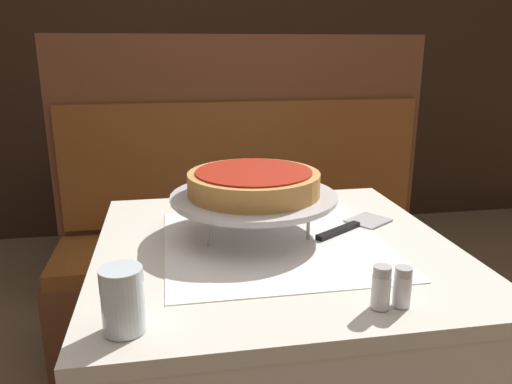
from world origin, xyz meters
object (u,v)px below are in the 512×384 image
(salt_shaker, at_px, (381,287))
(napkin_holder, at_px, (266,183))
(deep_dish_pizza, at_px, (254,183))
(water_glass_near, at_px, (123,300))
(condiment_caddy, at_px, (180,124))
(booth_bench, at_px, (249,257))
(dining_table_rear, at_px, (159,153))
(pizza_server, at_px, (354,225))
(pizza_pan_stand, at_px, (254,198))
(dining_table_front, at_px, (275,289))
(pepper_shaker, at_px, (402,287))

(salt_shaker, xyz_separation_m, napkin_holder, (-0.07, 0.69, 0.01))
(deep_dish_pizza, distance_m, water_glass_near, 0.49)
(napkin_holder, relative_size, condiment_caddy, 0.61)
(booth_bench, distance_m, salt_shaker, 1.21)
(booth_bench, bearing_deg, dining_table_rear, 113.92)
(pizza_server, relative_size, napkin_holder, 2.39)
(deep_dish_pizza, bearing_deg, pizza_pan_stand, -116.57)
(booth_bench, relative_size, water_glass_near, 14.10)
(dining_table_front, height_order, water_glass_near, water_glass_near)
(pizza_pan_stand, relative_size, napkin_holder, 3.99)
(dining_table_rear, bearing_deg, salt_shaker, -78.22)
(pepper_shaker, distance_m, napkin_holder, 0.69)
(pizza_pan_stand, xyz_separation_m, napkin_holder, (0.09, 0.29, -0.04))
(dining_table_rear, xyz_separation_m, pizza_server, (0.50, -1.54, 0.11))
(deep_dish_pizza, distance_m, pepper_shaker, 0.45)
(dining_table_front, xyz_separation_m, condiment_caddy, (-0.17, 1.56, 0.17))
(booth_bench, height_order, pizza_server, booth_bench)
(pizza_server, bearing_deg, pizza_pan_stand, 178.13)
(pizza_pan_stand, bearing_deg, dining_table_rear, 99.24)
(dining_table_rear, bearing_deg, pizza_pan_stand, -80.76)
(booth_bench, xyz_separation_m, pizza_server, (0.15, -0.74, 0.39))
(salt_shaker, height_order, pepper_shaker, salt_shaker)
(booth_bench, distance_m, pepper_shaker, 1.21)
(deep_dish_pizza, distance_m, condiment_caddy, 1.50)
(booth_bench, bearing_deg, water_glass_near, -108.83)
(dining_table_front, bearing_deg, deep_dish_pizza, 116.35)
(dining_table_front, bearing_deg, napkin_holder, 82.34)
(salt_shaker, bearing_deg, dining_table_front, 109.69)
(salt_shaker, relative_size, condiment_caddy, 0.47)
(napkin_holder, height_order, condiment_caddy, condiment_caddy)
(dining_table_front, bearing_deg, pizza_server, 17.24)
(pepper_shaker, distance_m, condiment_caddy, 1.91)
(dining_table_front, distance_m, booth_bench, 0.85)
(dining_table_front, height_order, condiment_caddy, condiment_caddy)
(napkin_holder, bearing_deg, pepper_shaker, -81.16)
(condiment_caddy, bearing_deg, booth_bench, -72.63)
(dining_table_front, xyz_separation_m, salt_shaker, (0.12, -0.32, 0.16))
(booth_bench, distance_m, condiment_caddy, 0.91)
(deep_dish_pizza, relative_size, salt_shaker, 4.06)
(dining_table_front, height_order, pizza_pan_stand, pizza_pan_stand)
(pizza_pan_stand, height_order, napkin_holder, pizza_pan_stand)
(water_glass_near, height_order, salt_shaker, water_glass_near)
(water_glass_near, distance_m, salt_shaker, 0.43)
(booth_bench, relative_size, deep_dish_pizza, 4.80)
(dining_table_rear, distance_m, booth_bench, 0.92)
(dining_table_front, bearing_deg, salt_shaker, -70.31)
(dining_table_rear, xyz_separation_m, salt_shaker, (0.40, -1.93, 0.15))
(water_glass_near, distance_m, pepper_shaker, 0.47)
(pepper_shaker, height_order, condiment_caddy, condiment_caddy)
(water_glass_near, bearing_deg, pizza_pan_stand, 54.93)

